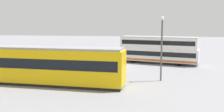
{
  "coord_description": "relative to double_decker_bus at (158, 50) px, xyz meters",
  "views": [
    {
      "loc": [
        -4.73,
        30.44,
        5.51
      ],
      "look_at": [
        -0.01,
        2.43,
        1.71
      ],
      "focal_mm": 37.94,
      "sensor_mm": 36.0,
      "label": 1
    }
  ],
  "objects": [
    {
      "name": "street_lamp",
      "position": [
        -0.03,
        10.7,
        1.74
      ],
      "size": [
        0.36,
        0.36,
        6.26
      ],
      "color": "#4C4C51",
      "rests_on": "ground"
    },
    {
      "name": "ground_plane",
      "position": [
        5.65,
        3.53,
        -1.96
      ],
      "size": [
        160.0,
        160.0,
        0.0
      ],
      "primitive_type": "plane",
      "color": "gray"
    },
    {
      "name": "tram_yellow",
      "position": [
        11.01,
        13.71,
        -0.16
      ],
      "size": [
        15.7,
        3.24,
        3.47
      ],
      "color": "#E5B70C",
      "rests_on": "ground"
    },
    {
      "name": "double_decker_bus",
      "position": [
        0.0,
        0.0,
        0.0
      ],
      "size": [
        11.24,
        5.09,
        3.81
      ],
      "color": "white",
      "rests_on": "ground"
    },
    {
      "name": "pedestrian_crossing",
      "position": [
        6.87,
        11.45,
        -0.98
      ],
      "size": [
        0.37,
        0.37,
        1.69
      ],
      "color": "#4C3F2D",
      "rests_on": "ground"
    },
    {
      "name": "info_sign",
      "position": [
        14.08,
        10.84,
        -0.22
      ],
      "size": [
        1.02,
        0.23,
        2.53
      ],
      "color": "slate",
      "rests_on": "ground"
    },
    {
      "name": "pedestrian_railing",
      "position": [
        8.91,
        10.12,
        -1.22
      ],
      "size": [
        7.38,
        0.92,
        1.08
      ],
      "color": "gray",
      "rests_on": "ground"
    },
    {
      "name": "pedestrian_near_railing",
      "position": [
        10.9,
        9.29,
        -0.99
      ],
      "size": [
        0.45,
        0.45,
        1.68
      ],
      "color": "#33384C",
      "rests_on": "ground"
    }
  ]
}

